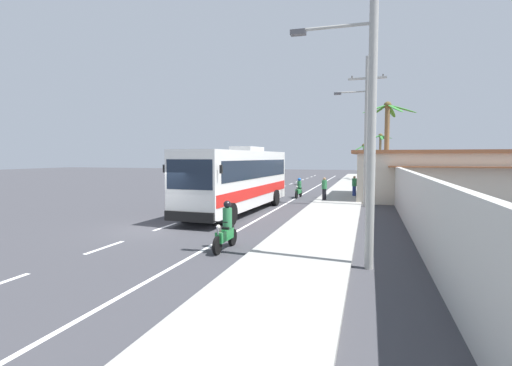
{
  "coord_description": "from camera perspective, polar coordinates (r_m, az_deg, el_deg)",
  "views": [
    {
      "loc": [
        8.84,
        -14.5,
        3.17
      ],
      "look_at": [
        2.71,
        5.79,
        1.7
      ],
      "focal_mm": 26.31,
      "sensor_mm": 36.0,
      "label": 1
    }
  ],
  "objects": [
    {
      "name": "ground_plane",
      "position": [
        17.27,
        -14.41,
        -6.74
      ],
      "size": [
        160.0,
        160.0,
        0.0
      ],
      "primitive_type": "plane",
      "color": "#3A3A3F"
    },
    {
      "name": "sidewalk_kerb",
      "position": [
        24.78,
        11.97,
        -3.3
      ],
      "size": [
        3.2,
        90.0,
        0.14
      ],
      "primitive_type": "cube",
      "color": "#999993",
      "rests_on": "ground"
    },
    {
      "name": "lane_markings",
      "position": [
        30.34,
        4.04,
        -2.03
      ],
      "size": [
        3.62,
        71.62,
        0.01
      ],
      "color": "white",
      "rests_on": "ground"
    },
    {
      "name": "boundary_wall",
      "position": [
        28.62,
        20.29,
        -0.08
      ],
      "size": [
        0.24,
        60.0,
        2.55
      ],
      "primitive_type": "cube",
      "color": "#B2B2AD",
      "rests_on": "ground"
    },
    {
      "name": "coach_bus_foreground",
      "position": [
        21.58,
        -2.63,
        0.78
      ],
      "size": [
        3.21,
        11.63,
        3.79
      ],
      "color": "silver",
      "rests_on": "ground"
    },
    {
      "name": "motorcycle_beside_bus",
      "position": [
        29.47,
        6.53,
        -0.99
      ],
      "size": [
        0.56,
        1.96,
        1.54
      ],
      "color": "black",
      "rests_on": "ground"
    },
    {
      "name": "motorcycle_trailing",
      "position": [
        12.98,
        -4.6,
        -7.13
      ],
      "size": [
        0.56,
        1.96,
        1.68
      ],
      "color": "black",
      "rests_on": "ground"
    },
    {
      "name": "pedestrian_near_kerb",
      "position": [
        30.32,
        14.72,
        -0.37
      ],
      "size": [
        0.36,
        0.36,
        1.55
      ],
      "rotation": [
        0.0,
        0.0,
        3.7
      ],
      "color": "navy",
      "rests_on": "sidewalk_kerb"
    },
    {
      "name": "pedestrian_midwalk",
      "position": [
        26.91,
        10.35,
        -0.8
      ],
      "size": [
        0.36,
        0.36,
        1.59
      ],
      "rotation": [
        0.0,
        0.0,
        3.96
      ],
      "color": "black",
      "rests_on": "sidewalk_kerb"
    },
    {
      "name": "utility_pole_nearest",
      "position": [
        11.08,
        16.86,
        13.06
      ],
      "size": [
        3.42,
        0.24,
        9.29
      ],
      "color": "#9E9E99",
      "rests_on": "ground"
    },
    {
      "name": "utility_pole_mid",
      "position": [
        24.8,
        16.28,
        8.12
      ],
      "size": [
        3.19,
        0.24,
        9.42
      ],
      "color": "#9E9E99",
      "rests_on": "ground"
    },
    {
      "name": "palm_nearest",
      "position": [
        54.18,
        16.05,
        4.39
      ],
      "size": [
        3.57,
        3.76,
        5.03
      ],
      "color": "brown",
      "rests_on": "ground"
    },
    {
      "name": "palm_second",
      "position": [
        51.29,
        18.37,
        5.07
      ],
      "size": [
        2.78,
        2.74,
        6.21
      ],
      "color": "brown",
      "rests_on": "ground"
    },
    {
      "name": "palm_third",
      "position": [
        29.56,
        19.3,
        6.99
      ],
      "size": [
        3.89,
        3.81,
        7.25
      ],
      "color": "brown",
      "rests_on": "ground"
    },
    {
      "name": "roadside_building",
      "position": [
        30.53,
        27.75,
        1.01
      ],
      "size": [
        13.94,
        8.75,
        3.64
      ],
      "color": "beige",
      "rests_on": "ground"
    }
  ]
}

